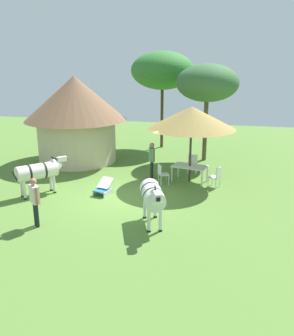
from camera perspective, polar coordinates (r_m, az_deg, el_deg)
name	(u,v)px	position (r m, az deg, el deg)	size (l,w,h in m)	color
ground_plane	(121,196)	(14.58, -4.06, -4.50)	(36.00, 36.00, 0.00)	#557C34
thatched_hut	(76,114)	(19.47, -11.18, 8.35)	(5.31, 5.31, 4.51)	beige
shade_umbrella	(192,118)	(15.71, 7.05, 7.89)	(3.81, 3.81, 3.37)	#413032
patio_dining_table	(190,168)	(16.19, 6.77, 0.07)	(1.69, 1.20, 0.74)	silver
patio_chair_near_hut	(162,173)	(15.82, 2.36, -0.75)	(0.58, 0.58, 0.90)	silver
patio_chair_west_end	(216,176)	(15.66, 10.86, -1.23)	(0.56, 0.57, 0.90)	white
patio_chair_near_lawn	(193,163)	(17.47, 7.20, 0.82)	(0.44, 0.43, 0.90)	white
guest_beside_umbrella	(152,157)	(16.41, 0.77, 1.71)	(0.36, 0.57, 1.70)	black
standing_watcher	(35,198)	(12.22, -17.33, -4.51)	(0.47, 0.45, 1.66)	black
striped_lounge_chair	(103,188)	(14.79, -6.93, -3.21)	(0.71, 0.91, 0.62)	#2265B6
zebra_nearest_camera	(153,196)	(11.73, 0.89, -4.44)	(1.13, 1.99, 1.57)	silver
zebra_by_umbrella	(38,172)	(15.08, -16.79, -0.55)	(1.66, 1.85, 1.51)	silver
acacia_tree_far_lawn	(207,83)	(19.40, 9.52, 13.07)	(3.25, 3.25, 5.11)	brown
acacia_tree_right_background	(162,71)	(22.22, 2.45, 15.12)	(3.75, 3.75, 5.79)	#45371E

